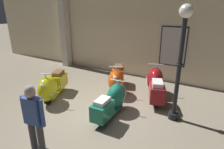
{
  "coord_description": "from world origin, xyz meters",
  "views": [
    {
      "loc": [
        2.81,
        -3.91,
        2.95
      ],
      "look_at": [
        -0.12,
        1.24,
        0.82
      ],
      "focal_mm": 30.84,
      "sensor_mm": 36.0,
      "label": 1
    }
  ],
  "objects_px": {
    "scooter_2": "(113,100)",
    "lamppost": "(181,55)",
    "scooter_0": "(51,86)",
    "scooter_3": "(155,83)",
    "visitor_0": "(34,117)",
    "scooter_1": "(117,79)"
  },
  "relations": [
    {
      "from": "scooter_3",
      "to": "visitor_0",
      "type": "xyz_separation_m",
      "value": [
        -1.24,
        -3.83,
        0.41
      ]
    },
    {
      "from": "scooter_2",
      "to": "visitor_0",
      "type": "height_order",
      "value": "visitor_0"
    },
    {
      "from": "scooter_2",
      "to": "lamppost",
      "type": "relative_size",
      "value": 0.53
    },
    {
      "from": "scooter_3",
      "to": "visitor_0",
      "type": "height_order",
      "value": "visitor_0"
    },
    {
      "from": "scooter_3",
      "to": "visitor_0",
      "type": "distance_m",
      "value": 4.05
    },
    {
      "from": "scooter_1",
      "to": "lamppost",
      "type": "distance_m",
      "value": 2.71
    },
    {
      "from": "scooter_1",
      "to": "scooter_2",
      "type": "xyz_separation_m",
      "value": [
        0.65,
        -1.44,
        -0.04
      ]
    },
    {
      "from": "scooter_0",
      "to": "scooter_3",
      "type": "bearing_deg",
      "value": 100.99
    },
    {
      "from": "scooter_2",
      "to": "visitor_0",
      "type": "xyz_separation_m",
      "value": [
        -0.54,
        -2.16,
        0.47
      ]
    },
    {
      "from": "scooter_1",
      "to": "scooter_0",
      "type": "bearing_deg",
      "value": -66.32
    },
    {
      "from": "scooter_1",
      "to": "scooter_3",
      "type": "distance_m",
      "value": 1.36
    },
    {
      "from": "scooter_1",
      "to": "visitor_0",
      "type": "xyz_separation_m",
      "value": [
        0.1,
        -3.6,
        0.43
      ]
    },
    {
      "from": "scooter_0",
      "to": "visitor_0",
      "type": "relative_size",
      "value": 1.1
    },
    {
      "from": "visitor_0",
      "to": "scooter_0",
      "type": "bearing_deg",
      "value": 32.87
    },
    {
      "from": "scooter_2",
      "to": "visitor_0",
      "type": "relative_size",
      "value": 1.01
    },
    {
      "from": "scooter_0",
      "to": "scooter_3",
      "type": "relative_size",
      "value": 0.94
    },
    {
      "from": "scooter_3",
      "to": "lamppost",
      "type": "relative_size",
      "value": 0.61
    },
    {
      "from": "scooter_0",
      "to": "scooter_1",
      "type": "xyz_separation_m",
      "value": [
        1.54,
        1.63,
        0.01
      ]
    },
    {
      "from": "scooter_2",
      "to": "visitor_0",
      "type": "distance_m",
      "value": 2.27
    },
    {
      "from": "scooter_3",
      "to": "visitor_0",
      "type": "relative_size",
      "value": 1.16
    },
    {
      "from": "scooter_1",
      "to": "scooter_2",
      "type": "distance_m",
      "value": 1.58
    },
    {
      "from": "scooter_2",
      "to": "scooter_3",
      "type": "xyz_separation_m",
      "value": [
        0.7,
        1.68,
        0.06
      ]
    }
  ]
}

